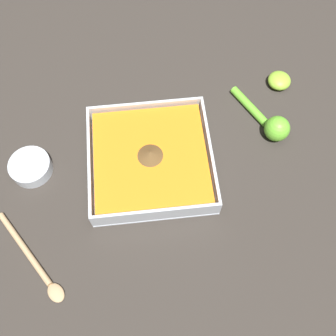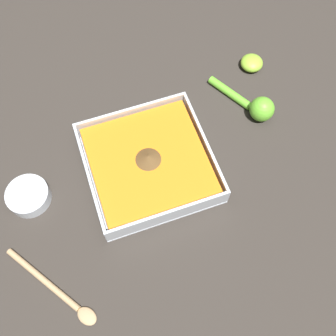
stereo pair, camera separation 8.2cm
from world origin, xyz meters
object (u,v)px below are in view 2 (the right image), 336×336
Objects in this scene: spice_bowl at (29,196)px; lemon_half at (252,63)px; lemon_squeezer at (256,106)px; wooden_spoon at (56,290)px; square_dish at (149,164)px.

spice_bowl and lemon_half have the same top height.
lemon_squeezer is at bearing 68.39° from lemon_half.
lemon_squeezer is 2.99× the size of lemon_half.
spice_bowl is 0.54× the size of lemon_squeezer.
lemon_squeezer is at bearing 80.68° from wooden_spoon.
square_dish is at bearing 92.73° from wooden_spoon.
wooden_spoon is at bearing 93.18° from spice_bowl.
wooden_spoon is at bearing 37.17° from square_dish.
lemon_squeezer is (-0.28, -0.06, 0.00)m from square_dish.
lemon_squeezer is 0.84× the size of wooden_spoon.
lemon_squeezer is at bearing -168.04° from square_dish.
square_dish is 2.93× the size of spice_bowl.
lemon_squeezer reaches higher than spice_bowl.
square_dish is 0.28m from lemon_squeezer.
square_dish is at bearing 29.40° from lemon_half.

